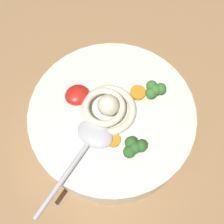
{
  "coord_description": "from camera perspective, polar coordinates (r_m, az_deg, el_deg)",
  "views": [
    {
      "loc": [
        9.47,
        19.08,
        54.16
      ],
      "look_at": [
        -2.27,
        3.19,
        10.07
      ],
      "focal_mm": 47.02,
      "sensor_mm": 36.0,
      "label": 1
    }
  ],
  "objects": [
    {
      "name": "broccoli_floret_right",
      "position": [
        0.49,
        8.29,
        4.37
      ],
      "size": [
        3.65,
        3.14,
        2.89
      ],
      "color": "#7A9E60",
      "rests_on": "soup_bowl"
    },
    {
      "name": "noodle_pile",
      "position": [
        0.47,
        -0.93,
        0.8
      ],
      "size": [
        10.03,
        9.83,
        4.03
      ],
      "color": "beige",
      "rests_on": "soup_bowl"
    },
    {
      "name": "broccoli_floret_near_spoon",
      "position": [
        0.44,
        4.33,
        -6.8
      ],
      "size": [
        3.79,
        3.26,
        2.99
      ],
      "color": "#7A9E60",
      "rests_on": "soup_bowl"
    },
    {
      "name": "soup_spoon",
      "position": [
        0.46,
        -4.29,
        -5.62
      ],
      "size": [
        17.3,
        9.24,
        1.6
      ],
      "rotation": [
        0.0,
        0.0,
        0.36
      ],
      "color": "#B7B7BC",
      "rests_on": "soup_bowl"
    },
    {
      "name": "table_slab",
      "position": [
        0.57,
        -3.77,
        -2.39
      ],
      "size": [
        112.85,
        112.85,
        3.17
      ],
      "primitive_type": "cube",
      "color": "#936D47",
      "rests_on": "ground"
    },
    {
      "name": "soup_bowl",
      "position": [
        0.51,
        0.0,
        -1.52
      ],
      "size": [
        27.95,
        27.95,
        6.91
      ],
      "color": "silver",
      "rests_on": "table_slab"
    },
    {
      "name": "carrot_slice_left",
      "position": [
        0.46,
        0.25,
        -5.51
      ],
      "size": [
        2.27,
        2.27,
        0.6
      ],
      "primitive_type": "cylinder",
      "color": "orange",
      "rests_on": "soup_bowl"
    },
    {
      "name": "carrot_slice_beside_chili",
      "position": [
        0.5,
        5.05,
        3.75
      ],
      "size": [
        2.63,
        2.63,
        0.78
      ],
      "primitive_type": "cylinder",
      "color": "orange",
      "rests_on": "soup_bowl"
    },
    {
      "name": "chili_sauce_dollop",
      "position": [
        0.49,
        -6.86,
        3.36
      ],
      "size": [
        4.07,
        3.66,
        1.83
      ],
      "primitive_type": "ellipsoid",
      "color": "red",
      "rests_on": "soup_bowl"
    }
  ]
}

